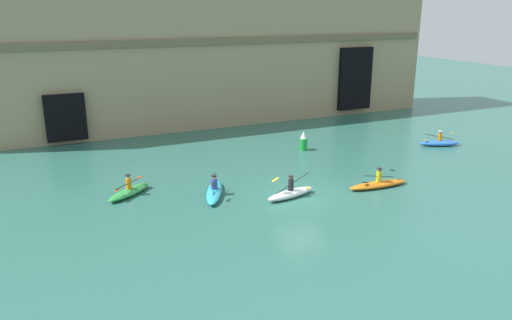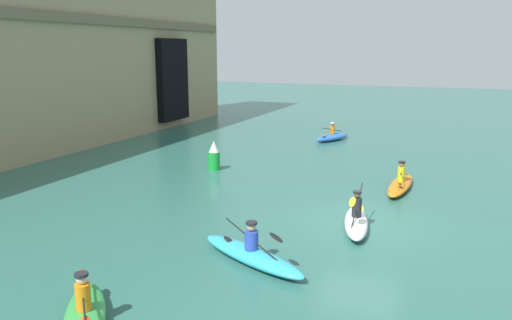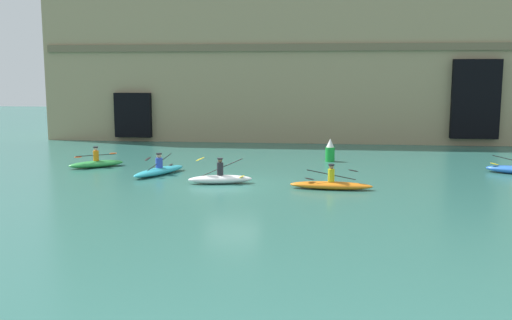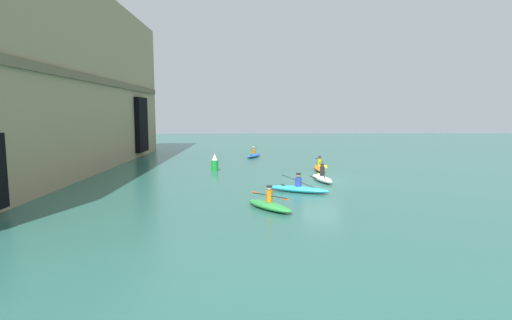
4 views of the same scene
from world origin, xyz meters
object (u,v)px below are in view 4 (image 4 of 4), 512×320
object	(u,v)px
kayak_white	(322,178)
marker_buoy	(215,163)
kayak_cyan	(298,188)
kayak_blue	(254,155)
kayak_green	(269,205)
kayak_orange	(320,168)

from	to	relation	value
kayak_white	marker_buoy	world-z (taller)	marker_buoy
kayak_cyan	kayak_blue	bearing A→B (deg)	-57.54
kayak_green	kayak_orange	bearing A→B (deg)	-57.37
kayak_orange	kayak_white	size ratio (longest dim) A/B	1.20
marker_buoy	kayak_blue	bearing A→B (deg)	-18.52
marker_buoy	kayak_orange	bearing A→B (deg)	-90.33
kayak_cyan	kayak_green	size ratio (longest dim) A/B	1.27
kayak_cyan	marker_buoy	xyz separation A→B (m)	(8.49, 5.43, 0.39)
kayak_orange	marker_buoy	distance (m)	8.13
kayak_green	kayak_orange	size ratio (longest dim) A/B	0.78
kayak_cyan	marker_buoy	distance (m)	10.09
kayak_blue	kayak_white	size ratio (longest dim) A/B	0.97
kayak_blue	kayak_green	world-z (taller)	kayak_green
kayak_green	marker_buoy	xyz separation A→B (m)	(12.51, 3.59, 0.39)
kayak_white	kayak_cyan	bearing A→B (deg)	138.15
kayak_white	marker_buoy	size ratio (longest dim) A/B	2.28
kayak_blue	kayak_green	xyz separation A→B (m)	(-21.73, -0.50, -0.01)
kayak_orange	marker_buoy	world-z (taller)	marker_buoy
kayak_blue	kayak_cyan	distance (m)	17.87
marker_buoy	kayak_cyan	bearing A→B (deg)	-147.38
marker_buoy	kayak_white	bearing A→B (deg)	-124.35
kayak_orange	marker_buoy	xyz separation A→B (m)	(0.05, 8.12, 0.40)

